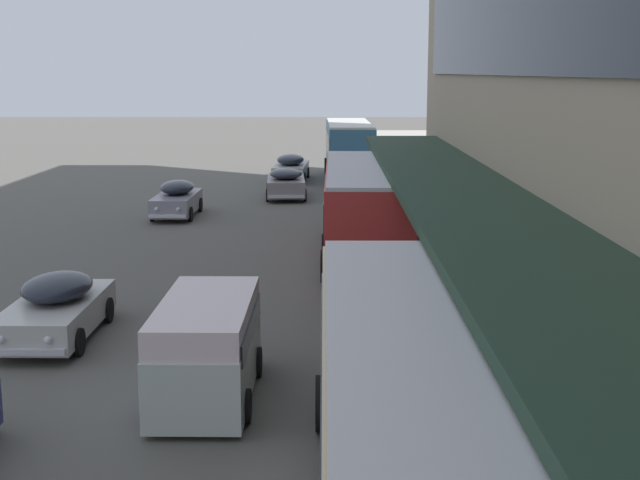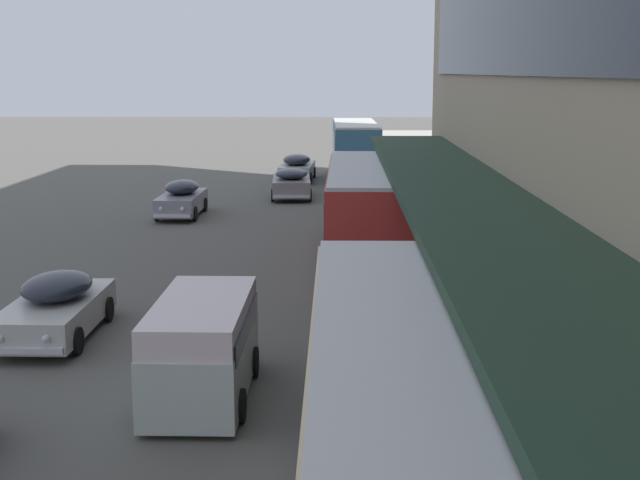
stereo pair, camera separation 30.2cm
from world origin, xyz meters
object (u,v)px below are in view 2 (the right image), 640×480
Objects in this scene: transit_bus_kerbside_front at (355,147)px; sedan_trailing_near at (56,306)px; transit_bus_kerbside_far at (402,415)px; sedan_second_mid at (291,183)px; vw_van at (203,342)px; transit_bus_kerbside_rear at (366,206)px; sedan_lead_near at (297,168)px; fire_hydrant at (489,344)px; sedan_oncoming_front at (182,199)px.

transit_bus_kerbside_front is 2.17× the size of sedan_trailing_near.
sedan_second_mid is (-3.25, 33.24, -1.03)m from transit_bus_kerbside_far.
transit_bus_kerbside_far reaches higher than vw_van.
transit_bus_kerbside_front reaches higher than vw_van.
transit_bus_kerbside_rear is 2.55× the size of sedan_second_mid.
transit_bus_kerbside_front is 32.38m from sedan_trailing_near.
sedan_trailing_near is at bearing -97.95° from sedan_lead_near.
sedan_second_mid reaches higher than fire_hydrant.
transit_bus_kerbside_rear is 2.50× the size of sedan_oncoming_front.
sedan_lead_near is 35.12m from vw_van.
fire_hydrant is (10.06, -2.02, -0.26)m from sedan_trailing_near.
sedan_second_mid is 26.55m from fire_hydrant.
sedan_lead_near is 1.10× the size of sedan_trailing_near.
transit_bus_kerbside_front is 1.98× the size of sedan_lead_near.
transit_bus_kerbside_front is 2.20× the size of sedan_oncoming_front.
transit_bus_kerbside_front is at bearing 76.15° from sedan_trailing_near.
sedan_lead_near is 1.11× the size of sedan_oncoming_front.
transit_bus_kerbside_front reaches higher than sedan_trailing_near.
transit_bus_kerbside_front is 40.73m from transit_bus_kerbside_far.
vw_van is at bearing -162.11° from fire_hydrant.
sedan_lead_near is 1.13× the size of sedan_second_mid.
vw_van is at bearing -90.33° from sedan_lead_near.
sedan_second_mid is (-3.33, 14.71, -1.07)m from transit_bus_kerbside_rear.
sedan_trailing_near is 1.01× the size of sedan_oncoming_front.
transit_bus_kerbside_far is 7.80m from fire_hydrant.
sedan_lead_near is at bearing 90.41° from sedan_second_mid.
transit_bus_kerbside_front is 2.24× the size of sedan_second_mid.
transit_bus_kerbside_front is at bearing 3.61° from sedan_lead_near.
transit_bus_kerbside_front reaches higher than transit_bus_kerbside_rear.
sedan_trailing_near is (-7.66, 9.32, -1.04)m from transit_bus_kerbside_far.
sedan_trailing_near is (-7.73, -9.21, -1.08)m from transit_bus_kerbside_rear.
fire_hydrant is at bearing -77.71° from sedan_second_mid.
sedan_oncoming_front is (-4.49, -13.02, 0.00)m from sedan_lead_near.
sedan_oncoming_front reaches higher than fire_hydrant.
transit_bus_kerbside_far is at bearing -90.13° from transit_bus_kerbside_front.
sedan_oncoming_front reaches higher than sedan_lead_near.
transit_bus_kerbside_front is at bearing 89.87° from transit_bus_kerbside_far.
sedan_oncoming_front is (-7.79, 27.49, -1.02)m from transit_bus_kerbside_far.
transit_bus_kerbside_rear reaches higher than transit_bus_kerbside_far.
fire_hydrant is (5.70, -33.22, -0.28)m from sedan_lead_near.
transit_bus_kerbside_far is 40.66m from sedan_lead_near.
transit_bus_kerbside_front is 0.91× the size of transit_bus_kerbside_far.
transit_bus_kerbside_far is at bearing -90.24° from transit_bus_kerbside_rear.
transit_bus_kerbside_far is 2.46× the size of sedan_second_mid.
fire_hydrant is (10.20, -20.19, -0.28)m from sedan_oncoming_front.
transit_bus_kerbside_far is 2.42× the size of vw_van.
transit_bus_kerbside_rear reaches higher than vw_van.
fire_hydrant is (2.33, -11.23, -1.33)m from transit_bus_kerbside_rear.
transit_bus_kerbside_far is at bearing -50.59° from sedan_trailing_near.
transit_bus_kerbside_front is 8.28m from sedan_second_mid.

